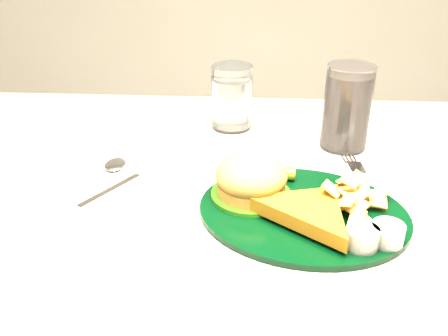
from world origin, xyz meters
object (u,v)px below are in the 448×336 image
at_px(dinner_plate, 304,195).
at_px(cola_glass, 347,107).
at_px(fork_napkin, 362,194).
at_px(water_glass, 232,97).

bearing_deg(dinner_plate, cola_glass, 81.21).
height_order(cola_glass, fork_napkin, cola_glass).
height_order(water_glass, fork_napkin, water_glass).
relative_size(dinner_plate, cola_glass, 1.96).
relative_size(dinner_plate, water_glass, 2.39).
bearing_deg(fork_napkin, water_glass, 124.02).
xyz_separation_m(dinner_plate, fork_napkin, (0.09, 0.06, -0.03)).
bearing_deg(cola_glass, water_glass, 159.51).
height_order(dinner_plate, cola_glass, cola_glass).
bearing_deg(dinner_plate, fork_napkin, 42.79).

